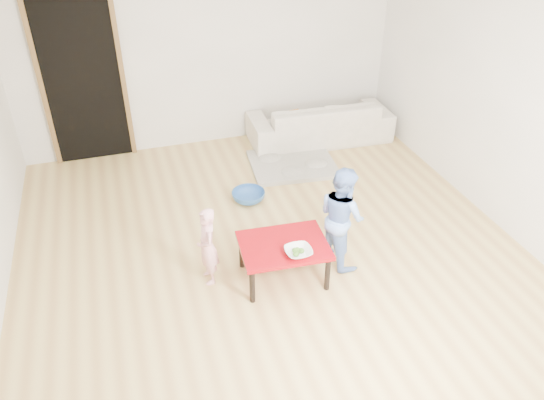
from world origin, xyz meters
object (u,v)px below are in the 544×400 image
child_pink (207,247)px  basin (248,196)px  child_blue (342,216)px  sofa (320,121)px  red_table (283,261)px  bowl (298,252)px

child_pink → basin: 1.44m
child_blue → basin: size_ratio=2.69×
sofa → child_pink: size_ratio=2.49×
sofa → red_table: 2.98m
sofa → basin: bearing=44.4°
sofa → child_pink: child_pink is taller
basin → bowl: bearing=-88.7°
child_pink → basin: size_ratio=2.03×
sofa → bowl: (-1.33, -2.80, 0.15)m
child_blue → bowl: bearing=104.7°
sofa → bowl: size_ratio=8.09×
child_pink → child_blue: bearing=83.9°
child_blue → basin: (-0.57, 1.30, -0.46)m
basin → sofa: bearing=41.9°
sofa → red_table: sofa is taller
sofa → child_blue: size_ratio=1.88×
red_table → child_pink: bearing=164.8°
sofa → child_blue: child_blue is taller
child_blue → red_table: bearing=85.8°
child_pink → basin: (0.71, 1.21, -0.33)m
child_pink → red_table: bearing=72.8°
red_table → child_blue: child_blue is taller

